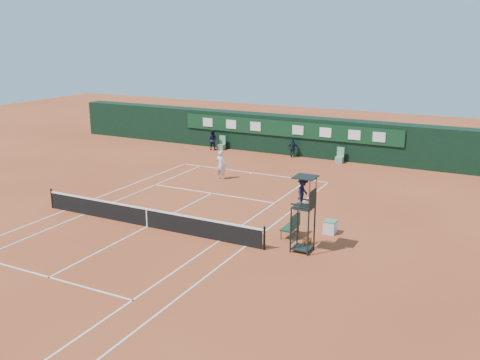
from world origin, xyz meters
name	(u,v)px	position (x,y,z in m)	size (l,w,h in m)	color
ground	(147,227)	(0.00, 0.00, 0.00)	(90.00, 90.00, 0.00)	#AC4B28
court_lines	(147,227)	(0.00, 0.00, 0.01)	(11.05, 23.85, 0.01)	white
tennis_net	(147,217)	(0.00, 0.00, 0.51)	(12.90, 0.10, 1.10)	black
back_wall	(290,135)	(0.00, 18.74, 1.51)	(40.00, 1.65, 3.00)	black
linesman_chair_left	(221,146)	(-5.50, 17.48, 0.32)	(0.55, 0.50, 1.15)	#5E9067
linesman_chair_right	(340,159)	(4.50, 17.48, 0.32)	(0.55, 0.50, 1.15)	#629673
umpire_chair	(303,198)	(7.93, 0.66, 2.46)	(0.96, 0.95, 3.42)	black
player_bench	(292,225)	(6.91, 2.04, 0.60)	(0.56, 1.20, 1.10)	#173924
tennis_bag	(307,243)	(7.91, 1.31, 0.14)	(0.32, 0.73, 0.27)	black
cooler	(330,227)	(8.36, 3.30, 0.33)	(0.57, 0.57, 0.65)	silver
tennis_ball	(227,173)	(-1.42, 10.98, 0.03)	(0.06, 0.06, 0.06)	yellow
player	(221,165)	(-1.11, 9.53, 0.96)	(0.70, 0.46, 1.91)	silver
ball_kid_left	(212,140)	(-6.11, 17.08, 0.85)	(0.82, 0.64, 1.69)	black
ball_kid_right	(293,148)	(0.76, 17.56, 0.71)	(0.83, 0.35, 1.42)	black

